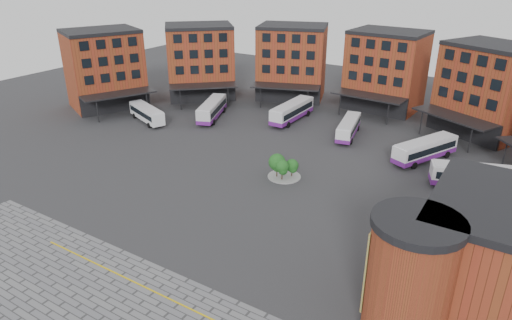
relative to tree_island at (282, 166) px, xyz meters
The scene contains 11 objects.
ground 11.85m from the tree_island, 99.26° to the right, with size 160.00×160.00×0.00m, color #28282B.
yellow_line 25.63m from the tree_island, 89.74° to the right, with size 26.00×0.15×0.02m, color gold.
main_building 28.04m from the tree_island, 104.01° to the left, with size 94.14×42.48×14.60m.
east_building 30.75m from the tree_island, 28.60° to the right, with size 17.40×15.40×10.60m.
tree_island is the anchor object (origin of this frame).
bus_a 32.06m from the tree_island, 167.04° to the left, with size 10.03×5.75×2.80m.
bus_b 27.03m from the tree_island, 146.79° to the left, with size 6.42×11.36×3.15m.
bus_c 23.42m from the tree_island, 114.67° to the left, with size 3.08×11.63×3.26m.
bus_d 19.24m from the tree_island, 85.05° to the left, with size 4.16×10.21×2.80m.
bus_e 21.46m from the tree_island, 47.59° to the left, with size 7.08×11.11×3.12m.
bus_f 24.39m from the tree_island, 24.72° to the left, with size 11.31×6.11×3.13m.
Camera 1 is at (27.62, -36.11, 26.66)m, focal length 32.00 mm.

